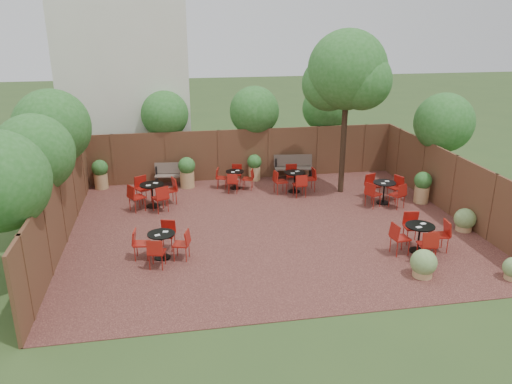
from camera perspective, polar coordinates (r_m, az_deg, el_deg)
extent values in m
plane|color=#354F23|center=(15.46, 1.61, -4.03)|extent=(80.00, 80.00, 0.00)
cube|color=#331714|center=(15.45, 1.61, -3.99)|extent=(12.00, 10.00, 0.02)
cube|color=#52301E|center=(19.79, -1.31, 4.32)|extent=(12.00, 0.08, 2.00)
cube|color=#52301E|center=(15.12, -21.24, -1.87)|extent=(0.08, 10.00, 2.00)
cube|color=#52301E|center=(17.29, 21.51, 0.69)|extent=(0.08, 10.00, 2.00)
cube|color=silver|center=(22.04, -14.61, 13.20)|extent=(5.00, 4.00, 8.00)
sphere|color=#25611F|center=(17.61, -22.16, 6.83)|extent=(2.47, 2.47, 2.47)
sphere|color=#25611F|center=(14.75, -23.91, 4.00)|extent=(2.15, 2.15, 2.15)
sphere|color=#25611F|center=(19.91, -10.33, 8.67)|extent=(1.83, 1.83, 1.83)
sphere|color=#25611F|center=(20.10, -0.19, 9.20)|extent=(1.96, 1.96, 1.96)
sphere|color=#25611F|center=(21.01, 7.91, 9.41)|extent=(1.90, 1.90, 1.90)
sphere|color=#25611F|center=(18.85, 20.59, 7.40)|extent=(2.07, 2.07, 2.07)
cylinder|color=black|center=(18.14, 9.97, 6.97)|extent=(0.26, 0.26, 4.63)
sphere|color=#25611F|center=(17.82, 10.37, 13.52)|extent=(2.73, 2.73, 2.73)
sphere|color=#25611F|center=(18.08, 8.31, 12.09)|extent=(1.91, 1.91, 1.91)
sphere|color=#25611F|center=(17.62, 12.00, 12.30)|extent=(1.99, 1.99, 1.99)
cube|color=brown|center=(19.30, -9.37, 1.86)|extent=(1.42, 0.56, 0.05)
cube|color=brown|center=(19.40, -9.42, 2.72)|extent=(1.39, 0.25, 0.42)
cube|color=black|center=(19.37, -11.18, 1.15)|extent=(0.10, 0.42, 0.37)
cube|color=black|center=(19.38, -7.48, 1.37)|extent=(0.10, 0.42, 0.37)
cube|color=brown|center=(19.88, 4.34, 2.71)|extent=(1.56, 0.64, 0.05)
cube|color=brown|center=(20.00, 4.22, 3.63)|extent=(1.52, 0.30, 0.46)
cube|color=black|center=(19.80, 2.39, 1.97)|extent=(0.12, 0.46, 0.41)
cube|color=black|center=(20.13, 6.23, 2.17)|extent=(0.12, 0.46, 0.41)
cylinder|color=black|center=(13.76, -10.56, -7.32)|extent=(0.42, 0.42, 0.03)
cylinder|color=black|center=(13.61, -10.65, -6.03)|extent=(0.05, 0.05, 0.67)
cylinder|color=black|center=(13.47, -10.74, -4.70)|extent=(0.73, 0.73, 0.03)
cube|color=white|center=(13.53, -10.26, -4.46)|extent=(0.15, 0.13, 0.01)
cube|color=white|center=(13.36, -11.16, -4.84)|extent=(0.15, 0.13, 0.01)
cylinder|color=black|center=(17.41, -11.60, -1.56)|extent=(0.47, 0.47, 0.03)
cylinder|color=black|center=(17.28, -11.68, -0.39)|extent=(0.05, 0.05, 0.75)
cylinder|color=black|center=(17.16, -11.77, 0.82)|extent=(0.81, 0.81, 0.03)
cube|color=white|center=(17.23, -11.35, 1.01)|extent=(0.18, 0.16, 0.02)
cube|color=white|center=(17.03, -12.14, 0.74)|extent=(0.18, 0.16, 0.02)
cylinder|color=black|center=(18.86, -2.39, 0.46)|extent=(0.40, 0.40, 0.03)
cylinder|color=black|center=(18.75, -2.41, 1.39)|extent=(0.04, 0.04, 0.63)
cylinder|color=black|center=(18.66, -2.42, 2.33)|extent=(0.68, 0.68, 0.03)
cube|color=white|center=(18.73, -2.12, 2.47)|extent=(0.15, 0.13, 0.01)
cube|color=white|center=(18.54, -2.65, 2.28)|extent=(0.15, 0.13, 0.01)
cylinder|color=black|center=(17.91, 14.22, -1.18)|extent=(0.45, 0.45, 0.03)
cylinder|color=black|center=(17.79, 14.31, -0.09)|extent=(0.05, 0.05, 0.71)
cylinder|color=black|center=(17.67, 14.41, 1.03)|extent=(0.77, 0.77, 0.03)
cube|color=white|center=(17.78, 14.67, 1.20)|extent=(0.17, 0.15, 0.02)
cube|color=white|center=(17.52, 14.27, 0.96)|extent=(0.17, 0.15, 0.02)
cylinder|color=black|center=(14.58, 17.86, -6.37)|extent=(0.46, 0.46, 0.03)
cylinder|color=black|center=(14.43, 18.01, -5.05)|extent=(0.05, 0.05, 0.73)
cylinder|color=black|center=(14.29, 18.16, -3.68)|extent=(0.79, 0.79, 0.03)
cube|color=white|center=(14.40, 18.46, -3.43)|extent=(0.15, 0.11, 0.02)
cube|color=white|center=(14.13, 18.03, -3.82)|extent=(0.15, 0.11, 0.02)
cylinder|color=black|center=(18.52, 4.36, 0.08)|extent=(0.44, 0.44, 0.03)
cylinder|color=black|center=(18.41, 4.39, 1.13)|extent=(0.05, 0.05, 0.70)
cylinder|color=black|center=(18.30, 4.42, 2.21)|extent=(0.77, 0.77, 0.03)
cube|color=white|center=(18.40, 4.72, 2.37)|extent=(0.15, 0.11, 0.02)
cube|color=white|center=(18.16, 4.21, 2.15)|extent=(0.15, 0.11, 0.02)
cylinder|color=tan|center=(19.07, -7.81, 1.43)|extent=(0.53, 0.53, 0.61)
sphere|color=#25611F|center=(18.91, -7.88, 2.99)|extent=(0.63, 0.63, 0.63)
cylinder|color=tan|center=(19.75, -0.18, 2.14)|extent=(0.47, 0.47, 0.53)
sphere|color=#25611F|center=(19.62, -0.18, 3.47)|extent=(0.56, 0.56, 0.56)
cylinder|color=tan|center=(19.64, -17.19, 1.21)|extent=(0.50, 0.50, 0.57)
sphere|color=#25611F|center=(19.50, -17.34, 2.64)|extent=(0.60, 0.60, 0.60)
cylinder|color=tan|center=(18.26, 18.29, -0.27)|extent=(0.50, 0.50, 0.57)
sphere|color=#25611F|center=(18.11, 18.46, 1.25)|extent=(0.60, 0.60, 0.60)
cylinder|color=tan|center=(14.00, 27.10, -8.45)|extent=(0.38, 0.38, 0.17)
cylinder|color=tan|center=(13.26, 18.40, -8.64)|extent=(0.48, 0.48, 0.22)
sphere|color=#698E4A|center=(13.14, 18.52, -7.59)|extent=(0.65, 0.65, 0.65)
cylinder|color=tan|center=(16.40, 22.54, -3.69)|extent=(0.47, 0.47, 0.21)
sphere|color=#698E4A|center=(16.30, 22.66, -2.83)|extent=(0.64, 0.64, 0.64)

